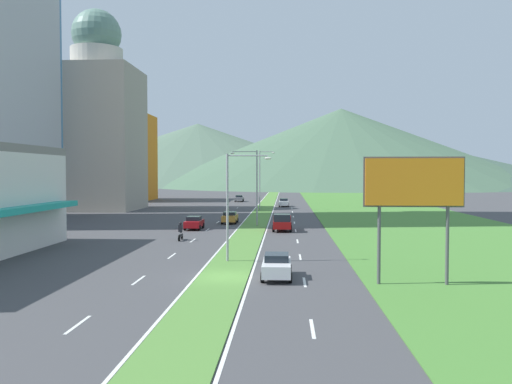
{
  "coord_description": "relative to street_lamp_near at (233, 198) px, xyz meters",
  "views": [
    {
      "loc": [
        3.95,
        -32.7,
        6.65
      ],
      "look_at": [
        -0.31,
        42.19,
        3.85
      ],
      "focal_mm": 36.75,
      "sensor_mm": 36.0,
      "label": 1
    }
  ],
  "objects": [
    {
      "name": "car_1",
      "position": [
        3.34,
        -5.94,
        -3.96
      ],
      "size": [
        1.89,
        4.23,
        1.53
      ],
      "rotation": [
        0.0,
        0.0,
        -1.57
      ],
      "color": "silver",
      "rests_on": "ground_plane"
    },
    {
      "name": "lane_dash_right_4",
      "position": [
        5.04,
        11.82,
        -4.74
      ],
      "size": [
        0.16,
        2.8,
        0.01
      ],
      "primitive_type": "cube",
      "color": "silver",
      "rests_on": "ground_plane"
    },
    {
      "name": "lane_dash_right_1",
      "position": [
        5.04,
        -16.48,
        -4.74
      ],
      "size": [
        0.16,
        2.8,
        0.01
      ],
      "primitive_type": "cube",
      "color": "silver",
      "rests_on": "ground_plane"
    },
    {
      "name": "lane_dash_right_8",
      "position": [
        5.04,
        49.55,
        -4.74
      ],
      "size": [
        0.16,
        2.8,
        0.01
      ],
      "primitive_type": "cube",
      "color": "silver",
      "rests_on": "ground_plane"
    },
    {
      "name": "hill_far_center",
      "position": [
        31.71,
        228.16,
        14.68
      ],
      "size": [
        194.81,
        194.81,
        38.84
      ],
      "primitive_type": "cone",
      "color": "#47664C",
      "rests_on": "ground_plane"
    },
    {
      "name": "grass_median",
      "position": [
        -0.06,
        54.09,
        -4.71
      ],
      "size": [
        3.2,
        240.0,
        0.06
      ],
      "primitive_type": "cube",
      "color": "#518438",
      "rests_on": "ground_plane"
    },
    {
      "name": "lane_dash_left_6",
      "position": [
        -5.16,
        30.68,
        -4.74
      ],
      "size": [
        0.16,
        2.8,
        0.01
      ],
      "primitive_type": "cube",
      "color": "silver",
      "rests_on": "ground_plane"
    },
    {
      "name": "ground_plane",
      "position": [
        -0.06,
        -5.91,
        -4.74
      ],
      "size": [
        600.0,
        600.0,
        0.0
      ],
      "primitive_type": "plane",
      "color": "#424244"
    },
    {
      "name": "grass_verge_right",
      "position": [
        20.54,
        54.09,
        -4.71
      ],
      "size": [
        24.0,
        240.0,
        0.06
      ],
      "primitive_type": "cube",
      "color": "#477F33",
      "rests_on": "ground_plane"
    },
    {
      "name": "hill_far_right",
      "position": [
        56.66,
        239.83,
        8.03
      ],
      "size": [
        200.18,
        200.18,
        25.54
      ],
      "primitive_type": "cone",
      "color": "#3D5647",
      "rests_on": "ground_plane"
    },
    {
      "name": "lane_dash_left_1",
      "position": [
        -5.16,
        -16.48,
        -4.74
      ],
      "size": [
        0.16,
        2.8,
        0.01
      ],
      "primitive_type": "cube",
      "color": "silver",
      "rests_on": "ground_plane"
    },
    {
      "name": "lane_dash_right_5",
      "position": [
        5.04,
        21.25,
        -4.74
      ],
      "size": [
        0.16,
        2.8,
        0.01
      ],
      "primitive_type": "cube",
      "color": "silver",
      "rests_on": "ground_plane"
    },
    {
      "name": "lane_dash_right_2",
      "position": [
        5.04,
        -7.05,
        -4.74
      ],
      "size": [
        0.16,
        2.8,
        0.01
      ],
      "primitive_type": "cube",
      "color": "silver",
      "rests_on": "ground_plane"
    },
    {
      "name": "car_4",
      "position": [
        -6.67,
        80.08,
        -3.98
      ],
      "size": [
        1.87,
        4.25,
        1.47
      ],
      "rotation": [
        0.0,
        0.0,
        1.57
      ],
      "color": "slate",
      "rests_on": "ground_plane"
    },
    {
      "name": "car_2",
      "position": [
        3.53,
        63.5,
        -3.94
      ],
      "size": [
        1.95,
        4.48,
        1.56
      ],
      "rotation": [
        0.0,
        0.0,
        -1.57
      ],
      "color": "silver",
      "rests_on": "ground_plane"
    },
    {
      "name": "motorcycle_rider",
      "position": [
        -6.39,
        11.9,
        -4.0
      ],
      "size": [
        0.36,
        2.0,
        1.8
      ],
      "rotation": [
        0.0,
        0.0,
        1.57
      ],
      "color": "black",
      "rests_on": "ground_plane"
    },
    {
      "name": "billboard_roadside",
      "position": [
        11.38,
        -7.57,
        1.02
      ],
      "size": [
        5.85,
        0.28,
        7.58
      ],
      "color": "#4C4C51",
      "rests_on": "ground_plane"
    },
    {
      "name": "lane_dash_left_2",
      "position": [
        -5.16,
        -7.05,
        -4.74
      ],
      "size": [
        0.16,
        2.8,
        0.01
      ],
      "primitive_type": "cube",
      "color": "silver",
      "rests_on": "ground_plane"
    },
    {
      "name": "lane_dash_right_7",
      "position": [
        5.04,
        40.12,
        -4.74
      ],
      "size": [
        0.16,
        2.8,
        0.01
      ],
      "primitive_type": "cube",
      "color": "silver",
      "rests_on": "ground_plane"
    },
    {
      "name": "midrise_colored",
      "position": [
        -37.14,
        83.23,
        5.49
      ],
      "size": [
        17.48,
        17.48,
        20.46
      ],
      "primitive_type": "cube",
      "color": "orange",
      "rests_on": "ground_plane"
    },
    {
      "name": "lane_dash_left_3",
      "position": [
        -5.16,
        2.39,
        -4.74
      ],
      "size": [
        0.16,
        2.8,
        0.01
      ],
      "primitive_type": "cube",
      "color": "silver",
      "rests_on": "ground_plane"
    },
    {
      "name": "lane_dash_right_6",
      "position": [
        5.04,
        30.68,
        -4.74
      ],
      "size": [
        0.16,
        2.8,
        0.01
      ],
      "primitive_type": "cube",
      "color": "silver",
      "rests_on": "ground_plane"
    },
    {
      "name": "lane_dash_left_8",
      "position": [
        -5.16,
        49.55,
        -4.74
      ],
      "size": [
        0.16,
        2.8,
        0.01
      ],
      "primitive_type": "cube",
      "color": "silver",
      "rests_on": "ground_plane"
    },
    {
      "name": "street_lamp_near",
      "position": [
        0.0,
        0.0,
        0.0
      ],
      "size": [
        3.36,
        0.51,
        8.05
      ],
      "color": "#99999E",
      "rests_on": "ground_plane"
    },
    {
      "name": "car_3",
      "position": [
        -6.8,
        21.86,
        -3.96
      ],
      "size": [
        1.92,
        4.29,
        1.54
      ],
      "rotation": [
        0.0,
        0.0,
        1.57
      ],
      "color": "maroon",
      "rests_on": "ground_plane"
    },
    {
      "name": "lane_dash_left_4",
      "position": [
        -5.16,
        11.82,
        -4.74
      ],
      "size": [
        0.16,
        2.8,
        0.01
      ],
      "primitive_type": "cube",
      "color": "silver",
      "rests_on": "ground_plane"
    },
    {
      "name": "lane_dash_left_5",
      "position": [
        -5.16,
        21.25,
        -4.74
      ],
      "size": [
        0.16,
        2.8,
        0.01
      ],
      "primitive_type": "cube",
      "color": "silver",
      "rests_on": "ground_plane"
    },
    {
      "name": "edge_line_median_right",
      "position": [
        1.69,
        54.09,
        -4.74
      ],
      "size": [
        0.16,
        240.0,
        0.01
      ],
      "primitive_type": "cube",
      "color": "silver",
      "rests_on": "ground_plane"
    },
    {
      "name": "edge_line_median_left",
      "position": [
        -1.81,
        54.09,
        -4.74
      ],
      "size": [
        0.16,
        240.0,
        0.01
      ],
      "primitive_type": "cube",
      "color": "silver",
      "rests_on": "ground_plane"
    },
    {
      "name": "lane_dash_left_9",
      "position": [
        -5.16,
        58.98,
        -4.74
      ],
      "size": [
        0.16,
        2.8,
        0.01
      ],
      "primitive_type": "cube",
      "color": "silver",
      "rests_on": "ground_plane"
    },
    {
      "name": "street_lamp_far",
      "position": [
        -0.38,
        52.7,
        1.17
      ],
      "size": [
        2.75,
        0.36,
        10.43
      ],
      "color": "#99999E",
      "rests_on": "ground_plane"
    },
    {
      "name": "lane_dash_right_3",
      "position": [
        5.04,
        2.39,
        -4.74
      ],
      "size": [
        0.16,
        2.8,
        0.01
      ],
      "primitive_type": "cube",
      "color": "silver",
      "rests_on": "ground_plane"
    },
    {
      "name": "lane_dash_left_7",
      "position": [
        -5.16,
        40.12,
        -4.74
      ],
      "size": [
        0.16,
        2.8,
        0.01
      ],
      "primitive_type": "cube",
      "color": "silver",
      "rests_on": "ground_plane"
    },
    {
      "name": "car_0",
      "position": [
        -3.38,
        29.24,
        -3.96
      ],
      "size": [
        1.95,
        4.15,
        1.52
      ],
      "rotation": [
        0.0,
        0.0,
        1.57
      ],
      "color": "#C6842D",
      "rests_on": "ground_plane"
    },
    {
      "name": "street_lamp_mid",
      "position": [
        -0.07,
        26.36,
        0.71
      ],
      "size": [
        3.46,
        0.49,
        9.4
      ],
      "color": "#99999E",
      "rests_on": "ground_plane"
    },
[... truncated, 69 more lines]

